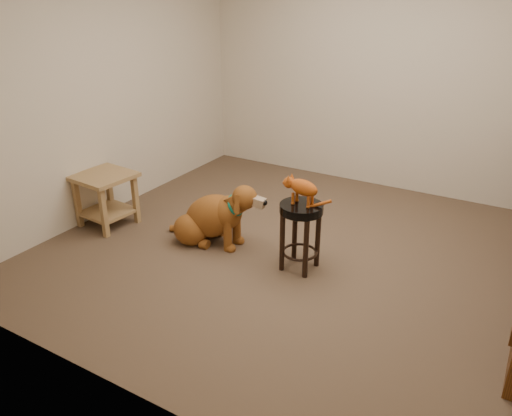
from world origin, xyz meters
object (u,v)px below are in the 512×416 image
Objects in this scene: padded_stool at (301,223)px; side_table at (106,192)px; tabby_kitten at (301,188)px; golden_retriever at (212,218)px.

padded_stool reaches higher than side_table.
tabby_kitten is (1.99, 0.20, 0.37)m from side_table.
golden_retriever is 2.51× the size of tabby_kitten.
golden_retriever is at bearing -178.99° from tabby_kitten.
golden_retriever is at bearing 11.10° from side_table.
padded_stool is at bearing -5.05° from golden_retriever.
tabby_kitten reaches higher than golden_retriever.
padded_stool is 2.01m from side_table.
padded_stool is at bearing 5.79° from side_table.
padded_stool is 1.06× the size of side_table.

